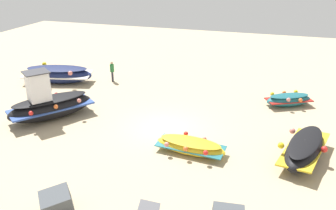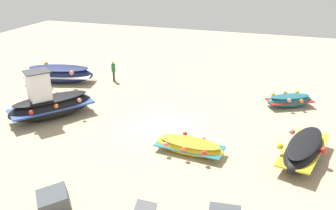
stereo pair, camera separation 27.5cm
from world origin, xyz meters
name	(u,v)px [view 1 (the left image)]	position (x,y,z in m)	size (l,w,h in m)	color
ground_plane	(165,128)	(0.00, 0.00, 0.00)	(58.58, 58.58, 0.00)	tan
fishing_boat_0	(304,148)	(-7.58, 1.12, 0.58)	(2.73, 4.76, 1.18)	black
fishing_boat_1	(58,74)	(10.58, -5.08, 0.69)	(5.76, 3.10, 1.41)	navy
fishing_boat_2	(190,146)	(-2.10, 2.24, 0.37)	(3.75, 1.78, 0.81)	gold
fishing_boat_3	(289,100)	(-6.87, -5.68, 0.44)	(3.29, 2.51, 0.87)	#1E6670
fishing_boat_4	(49,104)	(7.17, 0.83, 0.93)	(4.59, 5.22, 3.12)	black
person_walking	(112,70)	(6.57, -6.63, 0.95)	(0.32, 0.32, 1.65)	#2D2D38
breakwater_rocks	(124,210)	(-0.92, 7.82, 0.43)	(25.32, 2.40, 1.33)	slate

